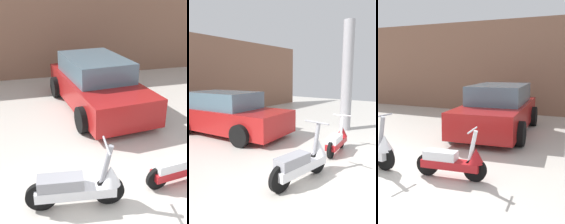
# 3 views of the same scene
# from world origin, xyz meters

# --- Properties ---
(wall_back) EXTENTS (19.60, 0.12, 3.97)m
(wall_back) POSITION_xyz_m (0.00, 8.16, 1.98)
(wall_back) COLOR #845B47
(wall_back) RESTS_ON ground_plane
(scooter_front_left) EXTENTS (1.58, 0.58, 1.11)m
(scooter_front_left) POSITION_xyz_m (-0.63, 0.67, 0.39)
(scooter_front_left) COLOR black
(scooter_front_left) RESTS_ON ground_plane
(scooter_front_right) EXTENTS (1.37, 0.49, 0.96)m
(scooter_front_right) POSITION_xyz_m (1.29, 0.79, 0.34)
(scooter_front_right) COLOR black
(scooter_front_right) RESTS_ON ground_plane
(car_rear_left) EXTENTS (2.40, 4.46, 1.46)m
(car_rear_left) POSITION_xyz_m (0.79, 4.66, 0.70)
(car_rear_left) COLOR maroon
(car_rear_left) RESTS_ON ground_plane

